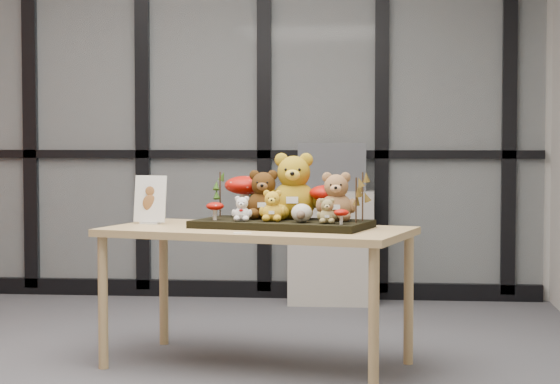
# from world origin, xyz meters

# --- Properties ---
(floor) EXTENTS (5.00, 5.00, 0.00)m
(floor) POSITION_xyz_m (0.00, 0.00, 0.00)
(floor) COLOR #56555B
(floor) RESTS_ON ground
(room_shell) EXTENTS (5.00, 5.00, 5.00)m
(room_shell) POSITION_xyz_m (0.00, 0.00, 1.68)
(room_shell) COLOR #B0ADA6
(room_shell) RESTS_ON floor
(glass_partition) EXTENTS (4.90, 0.06, 2.78)m
(glass_partition) POSITION_xyz_m (-0.00, 2.47, 1.42)
(glass_partition) COLOR #2D383F
(glass_partition) RESTS_ON floor
(display_table) EXTENTS (1.66, 1.13, 0.71)m
(display_table) POSITION_xyz_m (0.67, 0.23, 0.64)
(display_table) COLOR tan
(display_table) RESTS_ON floor
(diorama_tray) EXTENTS (0.95, 0.65, 0.04)m
(diorama_tray) POSITION_xyz_m (0.79, 0.25, 0.73)
(diorama_tray) COLOR black
(diorama_tray) RESTS_ON display_table
(bear_pooh_yellow) EXTENTS (0.34, 0.33, 0.37)m
(bear_pooh_yellow) POSITION_xyz_m (0.84, 0.35, 0.93)
(bear_pooh_yellow) COLOR #A58016
(bear_pooh_yellow) RESTS_ON diorama_tray
(bear_brown_medium) EXTENTS (0.26, 0.24, 0.28)m
(bear_brown_medium) POSITION_xyz_m (0.69, 0.35, 0.89)
(bear_brown_medium) COLOR #41250B
(bear_brown_medium) RESTS_ON diorama_tray
(bear_tan_back) EXTENTS (0.25, 0.24, 0.27)m
(bear_tan_back) POSITION_xyz_m (1.07, 0.24, 0.88)
(bear_tan_back) COLOR olive
(bear_tan_back) RESTS_ON diorama_tray
(bear_small_yellow) EXTENTS (0.16, 0.15, 0.17)m
(bear_small_yellow) POSITION_xyz_m (0.75, 0.18, 0.83)
(bear_small_yellow) COLOR gold
(bear_small_yellow) RESTS_ON diorama_tray
(bear_white_bow) EXTENTS (0.13, 0.12, 0.14)m
(bear_white_bow) POSITION_xyz_m (0.59, 0.19, 0.82)
(bear_white_bow) COLOR white
(bear_white_bow) RESTS_ON diorama_tray
(bear_beige_small) EXTENTS (0.12, 0.12, 0.14)m
(bear_beige_small) POSITION_xyz_m (1.03, 0.08, 0.81)
(bear_beige_small) COLOR olive
(bear_beige_small) RESTS_ON diorama_tray
(plush_cream_hedgehog) EXTENTS (0.09, 0.09, 0.10)m
(plush_cream_hedgehog) POSITION_xyz_m (0.90, 0.13, 0.80)
(plush_cream_hedgehog) COLOR beige
(plush_cream_hedgehog) RESTS_ON diorama_tray
(mushroom_back_left) EXTENTS (0.22, 0.22, 0.24)m
(mushroom_back_left) POSITION_xyz_m (0.57, 0.46, 0.87)
(mushroom_back_left) COLOR #970C04
(mushroom_back_left) RESTS_ON diorama_tray
(mushroom_back_right) EXTENTS (0.18, 0.18, 0.20)m
(mushroom_back_right) POSITION_xyz_m (1.02, 0.31, 0.85)
(mushroom_back_right) COLOR #970C04
(mushroom_back_right) RESTS_ON diorama_tray
(mushroom_front_left) EXTENTS (0.09, 0.09, 0.10)m
(mushroom_front_left) POSITION_xyz_m (0.45, 0.24, 0.80)
(mushroom_front_left) COLOR #970C04
(mushroom_front_left) RESTS_ON diorama_tray
(mushroom_front_right) EXTENTS (0.07, 0.07, 0.08)m
(mushroom_front_right) POSITION_xyz_m (1.10, 0.04, 0.79)
(mushroom_front_right) COLOR #970C04
(mushroom_front_right) RESTS_ON diorama_tray
(sprig_green_far_left) EXTENTS (0.05, 0.05, 0.24)m
(sprig_green_far_left) POSITION_xyz_m (0.44, 0.47, 0.87)
(sprig_green_far_left) COLOR #12360C
(sprig_green_far_left) RESTS_ON diorama_tray
(sprig_green_mid_left) EXTENTS (0.05, 0.05, 0.19)m
(sprig_green_mid_left) POSITION_xyz_m (0.61, 0.47, 0.84)
(sprig_green_mid_left) COLOR #12360C
(sprig_green_mid_left) RESTS_ON diorama_tray
(sprig_dry_far_right) EXTENTS (0.05, 0.05, 0.25)m
(sprig_dry_far_right) POSITION_xyz_m (1.20, 0.24, 0.87)
(sprig_dry_far_right) COLOR brown
(sprig_dry_far_right) RESTS_ON diorama_tray
(sprig_dry_mid_right) EXTENTS (0.05, 0.05, 0.22)m
(sprig_dry_mid_right) POSITION_xyz_m (1.17, 0.13, 0.86)
(sprig_dry_mid_right) COLOR brown
(sprig_dry_mid_right) RESTS_ON diorama_tray
(sprig_green_centre) EXTENTS (0.05, 0.05, 0.18)m
(sprig_green_centre) POSITION_xyz_m (0.78, 0.43, 0.84)
(sprig_green_centre) COLOR #12360C
(sprig_green_centre) RESTS_ON diorama_tray
(sign_holder) EXTENTS (0.18, 0.08, 0.26)m
(sign_holder) POSITION_xyz_m (0.07, 0.41, 0.83)
(sign_holder) COLOR silver
(sign_holder) RESTS_ON display_table
(label_card) EXTENTS (0.09, 0.03, 0.00)m
(label_card) POSITION_xyz_m (0.63, -0.08, 0.71)
(label_card) COLOR white
(label_card) RESTS_ON display_table
(cabinet) EXTENTS (0.60, 0.35, 0.79)m
(cabinet) POSITION_xyz_m (0.95, 2.26, 0.40)
(cabinet) COLOR gray
(cabinet) RESTS_ON floor
(monitor) EXTENTS (0.48, 0.05, 0.34)m
(monitor) POSITION_xyz_m (0.95, 2.27, 0.96)
(monitor) COLOR #4C4E53
(monitor) RESTS_ON cabinet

